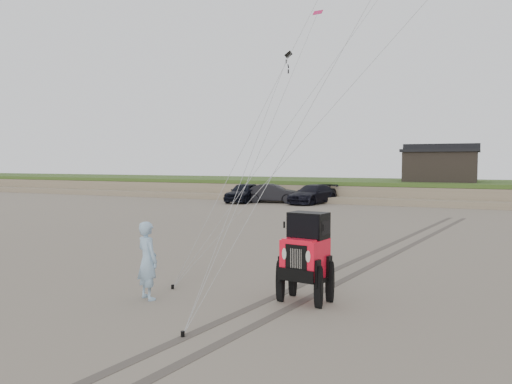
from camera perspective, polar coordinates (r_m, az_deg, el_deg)
ground at (r=12.13m, az=-3.68°, el=-13.22°), size 160.00×160.00×0.00m
dune_ridge at (r=48.12m, az=17.96°, el=0.14°), size 160.00×14.25×1.73m
cabin at (r=47.36m, az=20.35°, el=2.97°), size 6.40×5.40×3.35m
truck_a at (r=42.84m, az=-1.36°, el=-0.05°), size 2.16×5.01×1.68m
truck_b at (r=42.42m, az=1.91°, el=-0.16°), size 5.03×2.57×1.58m
truck_c at (r=41.57m, az=6.48°, el=-0.25°), size 3.40×5.81×1.58m
jeep at (r=12.53m, az=5.64°, el=-8.48°), size 2.75×5.04×1.78m
man at (r=13.02m, az=-12.30°, el=-7.64°), size 0.86×0.73×1.98m
stake_main at (r=14.09m, az=-9.51°, el=-10.64°), size 0.08×0.08×0.12m
stake_aux at (r=10.41m, az=-8.38°, el=-15.77°), size 0.08×0.08×0.12m
tire_tracks at (r=18.89m, az=13.54°, el=-7.24°), size 5.22×29.74×0.01m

